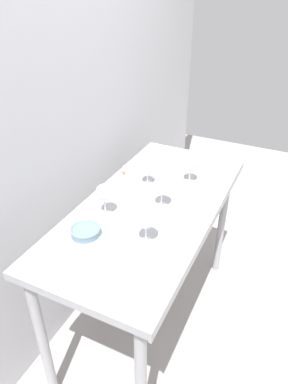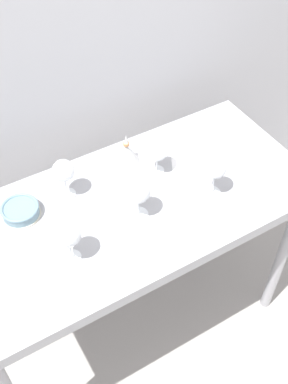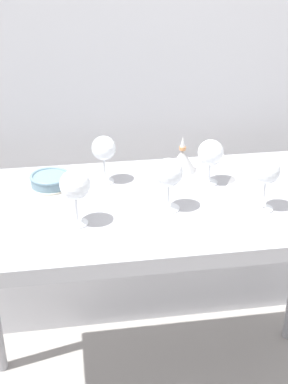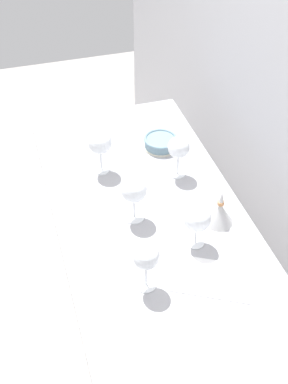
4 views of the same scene
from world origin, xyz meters
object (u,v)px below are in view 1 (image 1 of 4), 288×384
Objects in this scene: wine_glass_near_left at (146,219)px; wine_glass_far_right at (148,167)px; wine_glass_near_center at (162,186)px; decanter_funnel at (124,179)px; wine_glass_near_right at (191,163)px; wine_glass_far_left at (104,193)px; tasting_bowl at (85,232)px; tasting_sheet_upper at (159,172)px.

wine_glass_far_right is (0.46, 0.21, -0.02)m from wine_glass_near_left.
wine_glass_near_center reaches higher than decanter_funnel.
wine_glass_near_right is at bearing 0.28° from wine_glass_near_left.
wine_glass_near_center is (0.29, 0.05, -0.01)m from wine_glass_near_left.
decanter_funnel is at bearing 10.00° from wine_glass_far_left.
wine_glass_far_left is at bearing 150.39° from wine_glass_near_right.
wine_glass_far_right is at bearing -6.02° from tasting_bowl.
wine_glass_near_center is 0.38m from tasting_sheet_upper.
wine_glass_near_left reaches higher than tasting_bowl.
wine_glass_near_right is 0.58m from wine_glass_near_left.
wine_glass_near_right is at bearing -59.28° from decanter_funnel.
wine_glass_near_center reaches higher than tasting_bowl.
wine_glass_near_left is 0.29m from tasting_bowl.
wine_glass_near_right is 0.38m from decanter_funnel.
tasting_sheet_upper is 0.26m from decanter_funnel.
wine_glass_near_right is 1.10× the size of wine_glass_far_right.
wine_glass_far_left is at bearing 2.03° from tasting_bowl.
wine_glass_far_right is 0.94× the size of wine_glass_far_left.
wine_glass_near_left reaches higher than wine_glass_far_right.
wine_glass_near_center is 1.28× the size of decanter_funnel.
wine_glass_near_right is at bearing -59.97° from wine_glass_far_right.
wine_glass_near_center reaches higher than tasting_sheet_upper.
wine_glass_far_left is at bearing -170.00° from decanter_funnel.
wine_glass_far_right is 1.11× the size of tasting_bowl.
tasting_bowl is (-0.36, 0.21, -0.10)m from wine_glass_near_center.
wine_glass_near_center is at bearing -137.51° from wine_glass_far_right.
tasting_bowl is at bearing 173.98° from wine_glass_far_right.
wine_glass_near_right is 1.03× the size of wine_glass_far_left.
decanter_funnel is (0.47, 0.06, 0.02)m from tasting_bowl.
tasting_bowl is at bearing 149.47° from wine_glass_near_center.
wine_glass_near_left is 0.51m from decanter_funnel.
wine_glass_near_center is (-0.29, 0.05, -0.00)m from wine_glass_near_right.
tasting_bowl is at bearing 106.43° from wine_glass_near_left.
wine_glass_far_right reaches higher than decanter_funnel.
wine_glass_near_center is at bearing -30.53° from tasting_bowl.
tasting_bowl is 1.06× the size of decanter_funnel.
wine_glass_far_left is at bearing 169.85° from wine_glass_far_right.
wine_glass_far_right is 0.55m from tasting_bowl.
decanter_funnel reaches higher than tasting_sheet_upper.
wine_glass_near_left is at bearing -73.57° from tasting_bowl.
wine_glass_far_right reaches higher than tasting_sheet_upper.
wine_glass_near_right reaches higher than wine_glass_near_center.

